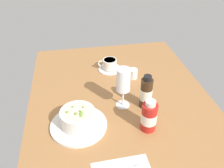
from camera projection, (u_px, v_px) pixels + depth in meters
The scene contains 7 objects.
ground_plane at pixel (121, 101), 110.22cm from camera, with size 110.00×84.00×3.00cm, color #9E6B3D.
porridge_bowl at pixel (78, 120), 92.71cm from camera, with size 22.87×22.87×8.81cm.
coffee_cup at pixel (110, 65), 128.70cm from camera, with size 12.66×12.91×6.15cm.
creamer_jug at pixel (133, 74), 121.99cm from camera, with size 5.72×4.72×5.62cm.
wine_glass at pixel (123, 82), 98.12cm from camera, with size 6.26×6.26×18.94cm.
sauce_bottle_red at pixel (149, 117), 90.38cm from camera, with size 6.17×6.17×14.03cm.
sauce_bottle_brown at pixel (146, 93), 100.89cm from camera, with size 5.26×5.26×16.12cm.
Camera 1 is at (83.04, -18.77, 69.08)cm, focal length 37.60 mm.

